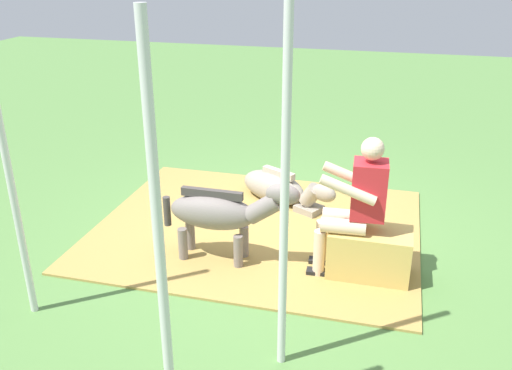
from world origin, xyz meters
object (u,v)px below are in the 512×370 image
(pony_standing, at_px, (222,213))
(pony_lying, at_px, (280,188))
(person_seated, at_px, (355,202))
(tent_pole_right, at_px, (8,167))
(tent_pole_left, at_px, (285,202))
(tent_pole_mid, at_px, (160,254))
(hay_bale, at_px, (369,253))

(pony_standing, bearing_deg, pony_lying, -99.92)
(person_seated, height_order, tent_pole_right, tent_pole_right)
(pony_standing, xyz_separation_m, tent_pole_left, (-0.86, 1.26, 0.78))
(person_seated, height_order, pony_standing, person_seated)
(tent_pole_mid, bearing_deg, hay_bale, -115.80)
(hay_bale, bearing_deg, tent_pole_mid, 64.20)
(hay_bale, height_order, tent_pole_left, tent_pole_left)
(person_seated, bearing_deg, pony_lying, -54.48)
(hay_bale, distance_m, person_seated, 0.54)
(pony_standing, distance_m, tent_pole_left, 1.71)
(hay_bale, distance_m, tent_pole_mid, 2.63)
(person_seated, distance_m, pony_standing, 1.25)
(person_seated, distance_m, tent_pole_right, 2.87)
(pony_standing, distance_m, pony_lying, 1.50)
(pony_lying, bearing_deg, tent_pole_mid, 91.53)
(tent_pole_left, xyz_separation_m, tent_pole_right, (2.15, -0.08, 0.00))
(tent_pole_left, bearing_deg, person_seated, -105.47)
(tent_pole_right, bearing_deg, pony_standing, -137.56)
(person_seated, height_order, pony_lying, person_seated)
(pony_lying, distance_m, tent_pole_left, 2.98)
(tent_pole_left, relative_size, tent_pole_right, 1.00)
(person_seated, xyz_separation_m, tent_pole_right, (2.52, 1.26, 0.55))
(hay_bale, xyz_separation_m, person_seated, (0.16, 0.01, 0.51))
(tent_pole_right, bearing_deg, pony_lying, -120.47)
(hay_bale, relative_size, pony_standing, 0.55)
(pony_lying, height_order, tent_pole_mid, tent_pole_mid)
(person_seated, height_order, tent_pole_left, tent_pole_left)
(person_seated, bearing_deg, tent_pole_mid, 67.76)
(pony_lying, xyz_separation_m, tent_pole_left, (-0.61, 2.70, 1.11))
(pony_lying, relative_size, tent_pole_left, 0.50)
(hay_bale, distance_m, pony_lying, 1.78)
(pony_standing, relative_size, pony_lying, 1.03)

